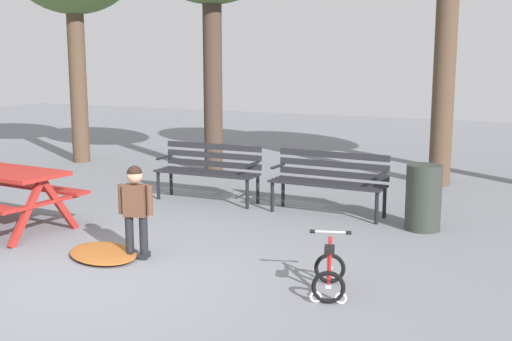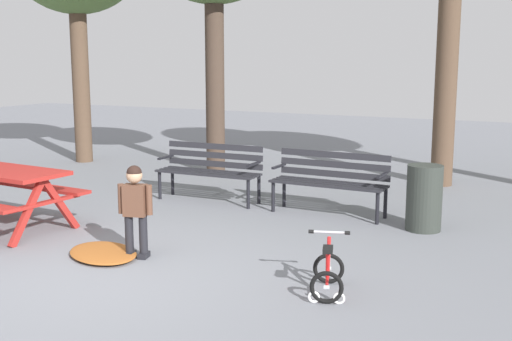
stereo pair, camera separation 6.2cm
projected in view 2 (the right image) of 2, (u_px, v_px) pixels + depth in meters
The scene contains 8 objects.
ground at pixel (84, 279), 6.32m from camera, with size 36.00×36.00×0.00m, color slate.
picnic_table at pixel (0, 183), 8.09m from camera, with size 1.89×1.46×0.79m.
park_bench_far_left at pixel (211, 167), 9.70m from camera, with size 1.61×0.49×0.85m.
park_bench_left at pixel (330, 178), 8.87m from camera, with size 1.61×0.48×0.85m.
child_standing at pixel (135, 204), 6.91m from camera, with size 0.38×0.22×1.01m.
kids_bicycle at pixel (328, 272), 5.92m from camera, with size 0.50×0.63×0.54m.
leaf_pile at pixel (103, 253), 7.06m from camera, with size 0.95×0.67×0.07m, color #9E5623.
trash_bin at pixel (424, 198), 8.05m from camera, with size 0.44×0.44×0.83m, color #2D332D.
Camera 2 is at (4.21, -4.64, 2.15)m, focal length 45.42 mm.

